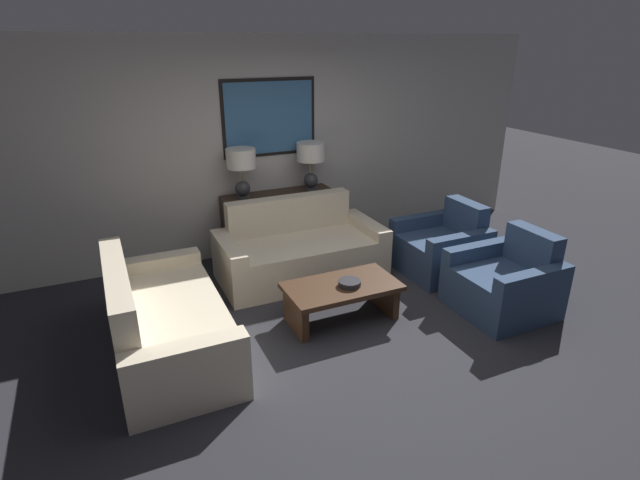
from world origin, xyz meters
TOP-DOWN VIEW (x-y plane):
  - ground_plane at (0.00, 0.00)m, footprint 20.00×20.00m
  - back_wall at (0.00, 2.52)m, footprint 7.63×0.12m
  - console_table at (0.00, 2.25)m, footprint 1.39×0.40m
  - table_lamp_left at (-0.44, 2.25)m, footprint 0.35×0.35m
  - table_lamp_right at (0.44, 2.25)m, footprint 0.35×0.35m
  - couch_by_back_wall at (0.00, 1.56)m, footprint 1.87×0.91m
  - couch_by_side at (-1.67, 0.61)m, footprint 0.91×1.87m
  - coffee_table at (-0.01, 0.47)m, footprint 1.10×0.60m
  - decorative_bowl at (0.04, 0.41)m, footprint 0.22×0.22m
  - armchair_near_back_wall at (1.57, 0.98)m, footprint 0.87×0.88m
  - armchair_near_camera at (1.57, -0.04)m, footprint 0.87×0.88m

SIDE VIEW (x-z plane):
  - ground_plane at x=0.00m, z-range 0.00..0.00m
  - coffee_table at x=-0.01m, z-range 0.09..0.47m
  - armchair_near_back_wall at x=1.57m, z-range -0.12..0.70m
  - armchair_near_camera at x=1.57m, z-range -0.12..0.70m
  - couch_by_back_wall at x=0.00m, z-range -0.14..0.73m
  - couch_by_side at x=-1.67m, z-range -0.14..0.73m
  - console_table at x=0.00m, z-range 0.00..0.81m
  - decorative_bowl at x=0.04m, z-range 0.38..0.44m
  - table_lamp_left at x=-0.44m, z-range 0.92..1.51m
  - table_lamp_right at x=0.44m, z-range 0.92..1.51m
  - back_wall at x=0.00m, z-range 0.01..2.66m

